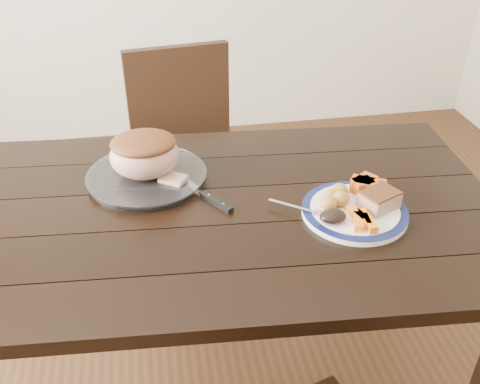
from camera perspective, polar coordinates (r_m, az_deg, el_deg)
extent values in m
plane|color=#472B16|center=(2.00, -2.51, -19.54)|extent=(4.00, 4.00, 0.00)
cube|color=black|center=(1.48, -3.18, -2.15)|extent=(1.66, 1.02, 0.04)
cube|color=black|center=(2.12, -23.39, -5.65)|extent=(0.07, 0.07, 0.71)
cube|color=black|center=(2.14, 16.20, -3.46)|extent=(0.07, 0.07, 0.71)
cube|color=black|center=(2.18, -4.96, 1.57)|extent=(0.48, 0.48, 0.04)
cube|color=black|center=(2.24, -6.52, 9.59)|extent=(0.42, 0.10, 0.46)
cube|color=black|center=(2.49, -1.69, -0.30)|extent=(0.04, 0.04, 0.43)
cube|color=black|center=(2.21, 1.01, -5.18)|extent=(0.04, 0.04, 0.43)
cube|color=black|center=(2.43, -9.84, -1.76)|extent=(0.04, 0.04, 0.43)
cube|color=black|center=(2.15, -8.18, -6.99)|extent=(0.04, 0.04, 0.43)
cylinder|color=white|center=(1.47, 12.10, -2.08)|extent=(0.28, 0.28, 0.02)
torus|color=#0D1543|center=(1.46, 12.14, -1.81)|extent=(0.28, 0.28, 0.02)
cylinder|color=white|center=(1.61, -9.89, 1.57)|extent=(0.34, 0.34, 0.02)
cube|color=#A77D66|center=(1.47, 14.61, -0.86)|extent=(0.12, 0.11, 0.04)
ellipsoid|color=gold|center=(1.45, 10.62, -0.68)|extent=(0.05, 0.04, 0.04)
ellipsoid|color=gold|center=(1.48, 10.54, 0.12)|extent=(0.05, 0.04, 0.04)
ellipsoid|color=gold|center=(1.43, 9.43, -1.23)|extent=(0.05, 0.04, 0.04)
ellipsoid|color=gold|center=(1.46, 9.64, -0.46)|extent=(0.05, 0.04, 0.04)
cube|color=orange|center=(1.41, 13.09, -2.78)|extent=(0.03, 0.07, 0.02)
cube|color=orange|center=(1.39, 12.44, -3.12)|extent=(0.04, 0.07, 0.02)
cube|color=orange|center=(1.42, 12.39, -2.34)|extent=(0.04, 0.07, 0.02)
cube|color=orange|center=(1.39, 13.60, -3.25)|extent=(0.02, 0.07, 0.02)
cube|color=orange|center=(1.54, 13.25, 0.95)|extent=(0.07, 0.07, 0.04)
cube|color=orange|center=(1.52, 14.25, 0.44)|extent=(0.07, 0.06, 0.04)
cube|color=orange|center=(1.52, 12.94, 0.64)|extent=(0.06, 0.05, 0.04)
cube|color=orange|center=(1.53, 12.75, 0.74)|extent=(0.07, 0.07, 0.04)
ellipsoid|color=black|center=(1.39, 9.88, -2.57)|extent=(0.07, 0.05, 0.03)
cube|color=silver|center=(1.44, 5.63, -1.60)|extent=(0.12, 0.09, 0.00)
cube|color=silver|center=(1.42, 8.82, -2.43)|extent=(0.05, 0.05, 0.00)
ellipsoid|color=tan|center=(1.57, -10.14, 3.86)|extent=(0.20, 0.17, 0.13)
cube|color=tan|center=(1.55, -7.13, 1.32)|extent=(0.09, 0.08, 0.02)
cube|color=silver|center=(1.58, -6.41, 1.12)|extent=(0.13, 0.18, 0.00)
cube|color=black|center=(1.48, -2.56, -1.05)|extent=(0.08, 0.11, 0.01)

